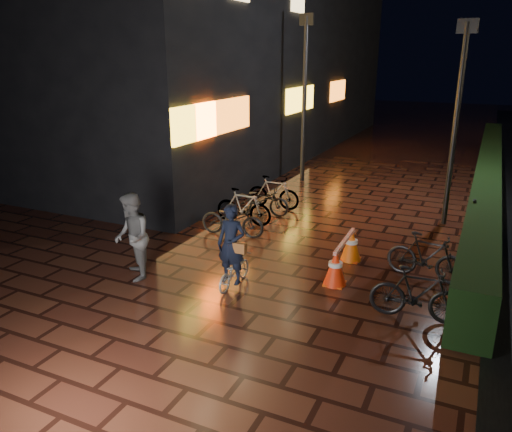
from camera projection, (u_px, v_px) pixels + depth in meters
The scene contains 11 objects.
ground at pixel (302, 266), 10.44m from camera, with size 80.00×80.00×0.00m, color #381911.
hedge at pixel (487, 177), 15.84m from camera, with size 0.70×20.00×1.00m, color black.
bystander_person at pixel (132, 237), 9.61m from camera, with size 0.84×0.65×1.73m, color #58585A.
storefront_block at pixel (196, 48), 22.77m from camera, with size 12.09×22.00×9.00m.
lamp_post_hedge at pixel (456, 117), 12.21m from camera, with size 0.48×0.16×5.01m.
lamp_post_sf at pixel (305, 92), 16.57m from camera, with size 0.52×0.19×5.46m.
cyclist at pixel (233, 257), 9.33m from camera, with size 0.59×1.15×1.64m.
traffic_barrier at pixel (344, 255), 10.07m from camera, with size 0.48×1.75×0.70m.
cart_assembly at pixel (484, 219), 11.62m from camera, with size 0.60×0.60×1.09m.
parked_bikes_storefront at pixel (253, 204), 13.17m from camera, with size 1.75×3.07×0.94m.
parked_bikes_hedge at pixel (423, 274), 8.94m from camera, with size 1.67×2.33×0.94m.
Camera 1 is at (3.19, -9.11, 4.23)m, focal length 35.00 mm.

